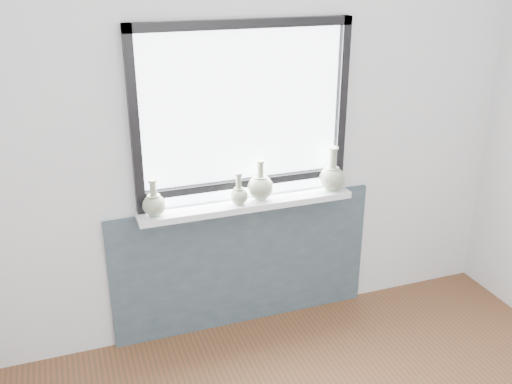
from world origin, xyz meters
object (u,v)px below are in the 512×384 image
object	(u,v)px
windowsill	(247,204)
vase_a	(154,204)
vase_c	(260,186)
vase_b	(239,194)
vase_d	(332,177)

from	to	relation	value
windowsill	vase_a	distance (m)	0.57
windowsill	vase_c	bearing A→B (deg)	4.31
windowsill	vase_c	world-z (taller)	vase_c
vase_a	vase_c	size ratio (longest dim) A/B	0.88
vase_b	vase_c	size ratio (longest dim) A/B	0.81
vase_a	vase_b	world-z (taller)	vase_a
vase_a	vase_c	bearing A→B (deg)	2.11
vase_c	vase_d	size ratio (longest dim) A/B	0.88
windowsill	vase_d	size ratio (longest dim) A/B	4.73
windowsill	vase_b	bearing A→B (deg)	-156.57
vase_b	vase_c	world-z (taller)	vase_c
windowsill	vase_b	world-z (taller)	vase_b
vase_b	vase_c	bearing A→B (deg)	12.49
vase_b	vase_d	bearing A→B (deg)	1.94
windowsill	vase_a	size ratio (longest dim) A/B	6.12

